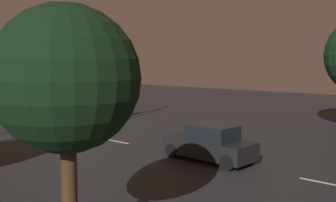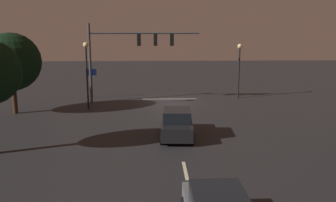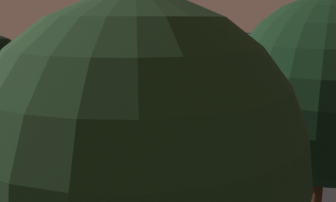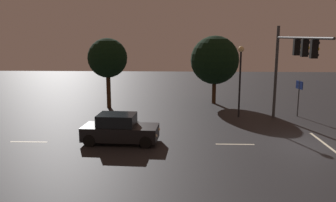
{
  "view_description": "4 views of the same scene",
  "coord_description": "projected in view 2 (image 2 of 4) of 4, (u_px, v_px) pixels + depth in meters",
  "views": [
    {
      "loc": [
        14.69,
        20.39,
        4.65
      ],
      "look_at": [
        -0.62,
        7.49,
        2.54
      ],
      "focal_mm": 40.67,
      "sensor_mm": 36.0,
      "label": 1
    },
    {
      "loc": [
        1.39,
        31.9,
        6.49
      ],
      "look_at": [
        0.51,
        8.13,
        1.69
      ],
      "focal_mm": 39.22,
      "sensor_mm": 36.0,
      "label": 2
    },
    {
      "loc": [
        -14.93,
        25.11,
        6.95
      ],
      "look_at": [
        -0.35,
        7.8,
        2.05
      ],
      "focal_mm": 40.6,
      "sensor_mm": 36.0,
      "label": 3
    },
    {
      "loc": [
        -18.87,
        7.12,
        6.12
      ],
      "look_at": [
        0.18,
        7.85,
        2.46
      ],
      "focal_mm": 36.63,
      "sensor_mm": 36.0,
      "label": 4
    }
  ],
  "objects": [
    {
      "name": "stop_bar",
      "position": [
        170.0,
        99.0,
        33.73
      ],
      "size": [
        5.0,
        0.16,
        0.01
      ],
      "primitive_type": "cube",
      "color": "beige",
      "rests_on": "ground_plane"
    },
    {
      "name": "lane_dash_far",
      "position": [
        172.0,
        112.0,
        28.66
      ],
      "size": [
        0.16,
        2.2,
        0.01
      ],
      "primitive_type": "cube",
      "rotation": [
        0.0,
        0.0,
        1.57
      ],
      "color": "beige",
      "rests_on": "ground_plane"
    },
    {
      "name": "ground_plane",
      "position": [
        170.0,
        101.0,
        32.58
      ],
      "size": [
        80.0,
        80.0,
        0.0
      ],
      "primitive_type": "plane",
      "color": "#232326"
    },
    {
      "name": "car_approaching",
      "position": [
        177.0,
        124.0,
        22.01
      ],
      "size": [
        2.11,
        4.45,
        1.7
      ],
      "color": "black",
      "rests_on": "ground_plane"
    },
    {
      "name": "route_sign",
      "position": [
        92.0,
        77.0,
        33.74
      ],
      "size": [
        0.89,
        0.24,
        2.77
      ],
      "color": "#383A3D",
      "rests_on": "ground_plane"
    },
    {
      "name": "traffic_signal_assembly",
      "position": [
        130.0,
        47.0,
        31.49
      ],
      "size": [
        9.53,
        0.47,
        6.81
      ],
      "color": "#383A3D",
      "rests_on": "ground_plane"
    },
    {
      "name": "lane_dash_near",
      "position": [
        185.0,
        170.0,
        16.91
      ],
      "size": [
        0.16,
        2.2,
        0.01
      ],
      "primitive_type": "cube",
      "rotation": [
        0.0,
        0.0,
        1.57
      ],
      "color": "beige",
      "rests_on": "ground_plane"
    },
    {
      "name": "tree_right_far",
      "position": [
        12.0,
        62.0,
        27.34
      ],
      "size": [
        4.33,
        4.33,
        6.12
      ],
      "color": "#382314",
      "rests_on": "ground_plane"
    },
    {
      "name": "street_lamp_right_kerb",
      "position": [
        87.0,
        63.0,
        28.94
      ],
      "size": [
        0.44,
        0.44,
        5.34
      ],
      "color": "black",
      "rests_on": "ground_plane"
    },
    {
      "name": "lane_dash_mid",
      "position": [
        177.0,
        133.0,
        22.78
      ],
      "size": [
        0.16,
        2.2,
        0.01
      ],
      "primitive_type": "cube",
      "rotation": [
        0.0,
        0.0,
        1.57
      ],
      "color": "beige",
      "rests_on": "ground_plane"
    },
    {
      "name": "street_lamp_left_kerb",
      "position": [
        239.0,
        60.0,
        33.55
      ],
      "size": [
        0.44,
        0.44,
        5.0
      ],
      "color": "black",
      "rests_on": "ground_plane"
    }
  ]
}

